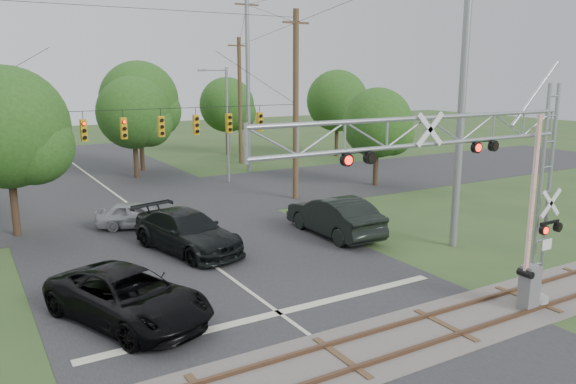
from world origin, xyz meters
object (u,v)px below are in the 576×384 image
pickup_black (128,296)px  car_dark (187,232)px  crossing_gantry (477,181)px  traffic_signal_span (158,115)px  streetlight (225,119)px  sedan_silver (137,215)px

pickup_black → car_dark: bearing=33.0°
crossing_gantry → traffic_signal_span: (-3.71, 18.36, 0.93)m
traffic_signal_span → car_dark: size_ratio=3.16×
traffic_signal_span → car_dark: (-1.04, -6.62, -4.68)m
crossing_gantry → streetlight: 25.73m
traffic_signal_span → pickup_black: 14.41m
crossing_gantry → sedan_silver: size_ratio=2.82×
crossing_gantry → traffic_signal_span: bearing=101.4°
traffic_signal_span → crossing_gantry: bearing=-78.6°
car_dark → crossing_gantry: bearing=-81.8°
crossing_gantry → traffic_signal_span: traffic_signal_span is taller
traffic_signal_span → sedan_silver: traffic_signal_span is taller
car_dark → sedan_silver: car_dark is taller
car_dark → streetlight: (8.19, 13.75, 3.68)m
traffic_signal_span → sedan_silver: (-1.88, -1.71, -4.88)m
pickup_black → crossing_gantry: bearing=-54.6°
traffic_signal_span → car_dark: traffic_signal_span is taller
sedan_silver → pickup_black: bearing=-173.8°
traffic_signal_span → streetlight: 10.15m
sedan_silver → car_dark: bearing=-146.8°
car_dark → traffic_signal_span: bearing=67.2°
traffic_signal_span → streetlight: traffic_signal_span is taller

